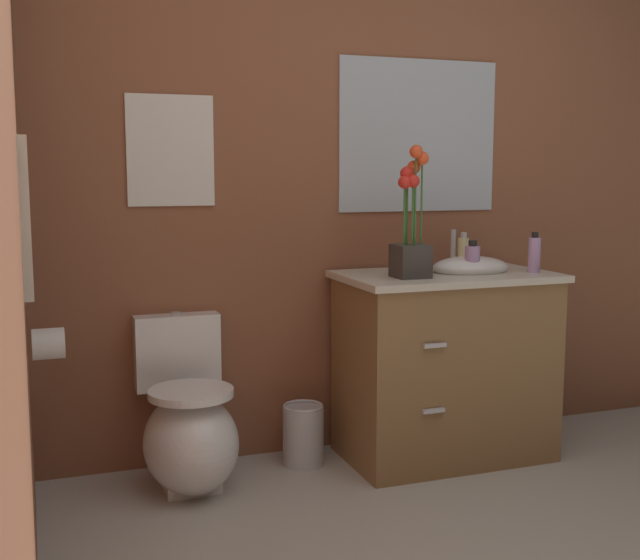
{
  "coord_description": "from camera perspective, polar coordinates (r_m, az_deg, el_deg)",
  "views": [
    {
      "loc": [
        -1.47,
        -1.66,
        1.29
      ],
      "look_at": [
        -0.35,
        1.4,
        0.84
      ],
      "focal_mm": 44.94,
      "sensor_mm": 36.0,
      "label": 1
    }
  ],
  "objects": [
    {
      "name": "vanity_cabinet",
      "position": [
        3.66,
        8.91,
        -5.83
      ],
      "size": [
        0.94,
        0.56,
        1.02
      ],
      "color": "brown",
      "rests_on": "ground_plane"
    },
    {
      "name": "wall_left",
      "position": [
        2.19,
        -21.44,
        6.27
      ],
      "size": [
        0.05,
        4.89,
        2.5
      ],
      "primitive_type": "cube",
      "color": "brown",
      "rests_on": "ground_plane"
    },
    {
      "name": "toilet_paper_roll",
      "position": [
        3.0,
        -18.78,
        -4.32
      ],
      "size": [
        0.11,
        0.11,
        0.11
      ],
      "primitive_type": "cylinder",
      "rotation": [
        0.0,
        1.57,
        0.0
      ],
      "color": "white"
    },
    {
      "name": "hanging_towel",
      "position": [
        2.79,
        -20.24,
        4.23
      ],
      "size": [
        0.03,
        0.28,
        0.52
      ],
      "primitive_type": "cube",
      "color": "beige"
    },
    {
      "name": "wall_poster",
      "position": [
        3.45,
        -10.59,
        9.04
      ],
      "size": [
        0.37,
        0.01,
        0.46
      ],
      "primitive_type": "cube",
      "color": "silver"
    },
    {
      "name": "lotion_bottle",
      "position": [
        3.57,
        10.79,
        1.48
      ],
      "size": [
        0.07,
        0.07,
        0.15
      ],
      "color": "#B28CBF",
      "rests_on": "vanity_cabinet"
    },
    {
      "name": "flower_vase",
      "position": [
        3.39,
        6.5,
        3.41
      ],
      "size": [
        0.14,
        0.14,
        0.56
      ],
      "color": "#38332D",
      "rests_on": "vanity_cabinet"
    },
    {
      "name": "hand_wash_bottle",
      "position": [
        3.68,
        15.02,
        1.8
      ],
      "size": [
        0.05,
        0.05,
        0.18
      ],
      "color": "#B28CBF",
      "rests_on": "vanity_cabinet"
    },
    {
      "name": "wall_back",
      "position": [
        3.82,
        5.86,
        7.17
      ],
      "size": [
        4.63,
        0.05,
        2.5
      ],
      "primitive_type": "cube",
      "color": "brown",
      "rests_on": "ground_plane"
    },
    {
      "name": "trash_bin",
      "position": [
        3.59,
        -1.2,
        -10.93
      ],
      "size": [
        0.18,
        0.18,
        0.27
      ],
      "color": "#B7B7BC",
      "rests_on": "ground_plane"
    },
    {
      "name": "soap_bottle",
      "position": [
        3.68,
        10.17,
        1.89
      ],
      "size": [
        0.05,
        0.05,
        0.17
      ],
      "color": "beige",
      "rests_on": "vanity_cabinet"
    },
    {
      "name": "toilet",
      "position": [
        3.36,
        -9.34,
        -10.46
      ],
      "size": [
        0.38,
        0.59,
        0.69
      ],
      "color": "white",
      "rests_on": "ground_plane"
    },
    {
      "name": "wall_mirror",
      "position": [
        3.82,
        7.04,
        10.15
      ],
      "size": [
        0.8,
        0.01,
        0.7
      ],
      "primitive_type": "cube",
      "color": "#B2BCC6"
    }
  ]
}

